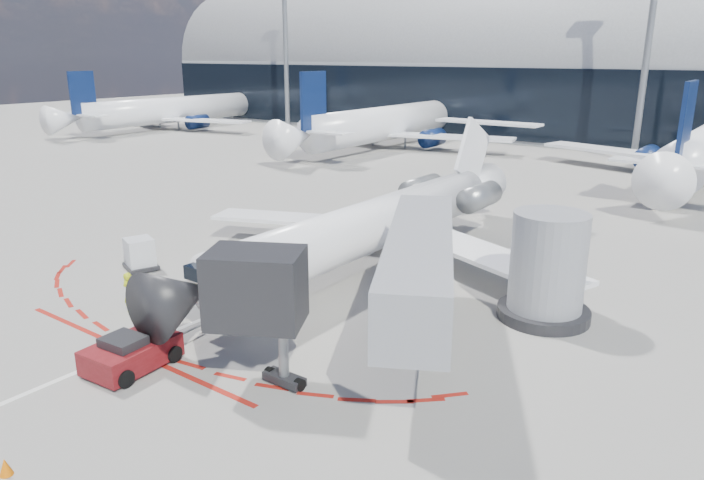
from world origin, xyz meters
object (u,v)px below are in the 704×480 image
Objects in this scene: regional_jet at (383,221)px; ramp_worker at (129,293)px; pushback_tug at (131,353)px; uld_container at (140,254)px.

ramp_worker is (-5.24, -12.56, -1.47)m from regional_jet.
ramp_worker is (-4.50, 3.10, 0.36)m from pushback_tug.
regional_jet reaches higher than pushback_tug.
uld_container is (-9.97, -8.64, -1.58)m from regional_jet.
pushback_tug is at bearing 139.35° from ramp_worker.
regional_jet is 15.78m from pushback_tug.
ramp_worker reaches higher than uld_container.
pushback_tug is 11.59m from uld_container.
pushback_tug is 5.48m from ramp_worker.
ramp_worker is 0.85× the size of uld_container.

